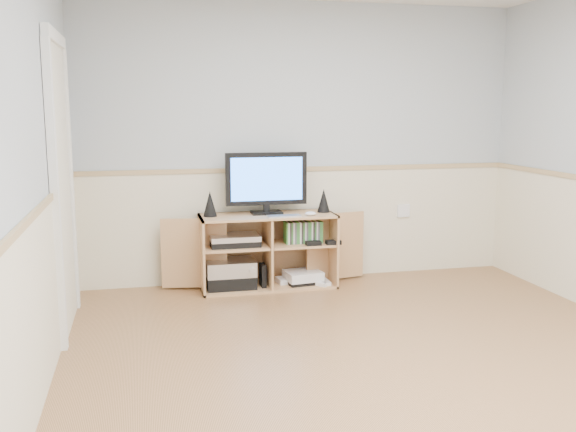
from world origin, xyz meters
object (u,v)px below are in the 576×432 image
at_px(keyboard, 284,216).
at_px(game_consoles, 302,277).
at_px(monitor, 266,181).
at_px(media_cabinet, 267,249).

distance_m(keyboard, game_consoles, 0.63).
height_order(monitor, keyboard, monitor).
bearing_deg(monitor, media_cabinet, 90.00).
height_order(media_cabinet, game_consoles, media_cabinet).
height_order(monitor, game_consoles, monitor).
bearing_deg(keyboard, monitor, 118.78).
xyz_separation_m(media_cabinet, keyboard, (0.11, -0.19, 0.32)).
height_order(media_cabinet, monitor, monitor).
distance_m(monitor, keyboard, 0.36).
distance_m(media_cabinet, game_consoles, 0.41).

